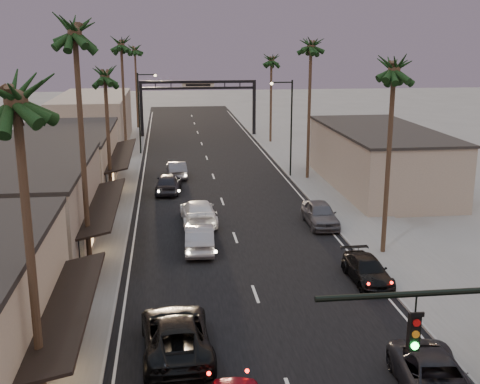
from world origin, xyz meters
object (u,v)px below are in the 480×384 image
object	(u,v)px
palm_ra	(395,62)
curbside_black	(367,270)
streetlight_right	(288,120)
palm_rc	(271,57)
palm_la	(14,86)
oncoming_pickup	(176,334)
palm_lc	(104,70)
palm_lb	(74,25)
palm_ld	(121,41)
streetlight_left	(141,107)
palm_rb	(311,41)
curbside_near	(436,380)
arch	(198,94)
palm_far	(135,47)
oncoming_silver	(200,238)

from	to	relation	value
palm_ra	curbside_black	bearing A→B (deg)	-120.19
palm_ra	streetlight_right	bearing A→B (deg)	94.57
palm_ra	palm_rc	bearing A→B (deg)	90.00
palm_la	oncoming_pickup	distance (m)	12.37
palm_rc	palm_lc	bearing A→B (deg)	-121.56
palm_la	palm_lb	bearing A→B (deg)	90.00
palm_ld	palm_rc	bearing A→B (deg)	27.62
palm_la	curbside_black	world-z (taller)	palm_la
palm_ld	palm_lb	bearing A→B (deg)	-90.00
palm_la	streetlight_right	bearing A→B (deg)	66.68
palm_lb	palm_ld	bearing A→B (deg)	90.00
streetlight_left	palm_rb	distance (m)	22.07
palm_rb	palm_lb	bearing A→B (deg)	-128.02
palm_lb	curbside_near	world-z (taller)	palm_lb
arch	palm_far	distance (m)	12.96
palm_la	palm_far	size ratio (longest dim) A/B	1.00
palm_lb	palm_rb	bearing A→B (deg)	51.98
oncoming_silver	curbside_black	distance (m)	10.57
streetlight_left	palm_far	xyz separation A→B (m)	(-1.38, 20.00, 6.11)
palm_rc	streetlight_left	bearing A→B (deg)	-158.86
palm_far	curbside_near	xyz separation A→B (m)	(13.46, -68.82, -10.71)
arch	streetlight_left	xyz separation A→B (m)	(-6.92, -12.00, -0.20)
palm_lb	streetlight_right	bearing A→B (deg)	55.99
palm_rb	curbside_black	bearing A→B (deg)	-95.68
curbside_near	palm_ra	bearing A→B (deg)	82.37
palm_rb	oncoming_pickup	size ratio (longest dim) A/B	2.35
streetlight_right	palm_rc	world-z (taller)	palm_rc
curbside_near	streetlight_right	bearing A→B (deg)	92.61
arch	curbside_black	size ratio (longest dim) A/B	3.34
palm_lc	palm_rb	size ratio (longest dim) A/B	0.86
arch	palm_ra	bearing A→B (deg)	-79.41
oncoming_pickup	palm_ra	bearing A→B (deg)	-143.45
palm_lc	palm_rc	size ratio (longest dim) A/B	1.00
palm_la	palm_lc	bearing A→B (deg)	90.00
palm_rb	curbside_near	size ratio (longest dim) A/B	2.69
oncoming_pickup	curbside_near	size ratio (longest dim) A/B	1.15
oncoming_silver	palm_far	bearing A→B (deg)	-80.88
streetlight_left	palm_ld	world-z (taller)	palm_ld
streetlight_left	palm_ra	world-z (taller)	palm_ra
arch	oncoming_pickup	world-z (taller)	arch
palm_ra	palm_rb	xyz separation A→B (m)	(0.00, 20.00, 0.97)
streetlight_left	streetlight_right	bearing A→B (deg)	-43.21
palm_rb	curbside_near	distance (m)	36.89
palm_rc	oncoming_pickup	bearing A→B (deg)	-104.19
streetlight_right	palm_far	distance (m)	36.85
palm_ld	arch	bearing A→B (deg)	60.17
streetlight_left	oncoming_pickup	distance (m)	44.74
palm_rb	oncoming_silver	distance (m)	24.15
arch	palm_rc	xyz separation A→B (m)	(8.60, -6.00, 4.94)
streetlight_right	palm_far	bearing A→B (deg)	114.76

